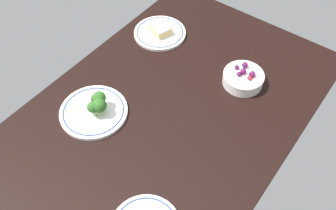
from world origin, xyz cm
name	(u,v)px	position (x,y,z in cm)	size (l,w,h in cm)	color
dining_table	(168,112)	(0.00, 0.00, 2.00)	(122.90, 80.69, 4.00)	black
plate_sandwich	(160,32)	(-28.72, -25.74, 5.12)	(20.82, 20.82, 4.32)	white
bowl_berries	(243,78)	(-25.62, 14.10, 6.50)	(14.58, 14.58, 6.20)	white
plate_broccoli	(95,109)	(16.05, -18.37, 6.02)	(22.79, 22.79, 7.93)	white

